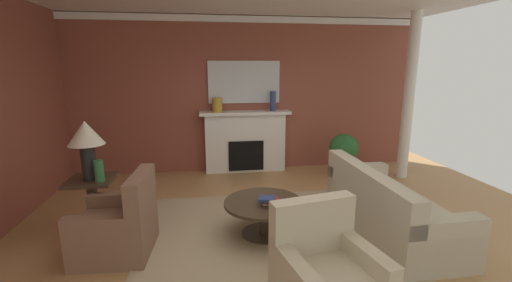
% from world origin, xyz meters
% --- Properties ---
extents(ground_plane, '(8.62, 8.62, 0.00)m').
position_xyz_m(ground_plane, '(0.00, 0.00, 0.00)').
color(ground_plane, tan).
extents(wall_fireplace, '(7.23, 0.12, 3.06)m').
position_xyz_m(wall_fireplace, '(0.00, 2.89, 1.53)').
color(wall_fireplace, brown).
rests_on(wall_fireplace, ground_plane).
extents(crown_moulding, '(7.23, 0.08, 0.12)m').
position_xyz_m(crown_moulding, '(0.00, 2.81, 2.98)').
color(crown_moulding, white).
extents(area_rug, '(3.05, 2.71, 0.01)m').
position_xyz_m(area_rug, '(-0.06, -0.03, 0.01)').
color(area_rug, tan).
rests_on(area_rug, ground_plane).
extents(fireplace, '(1.80, 0.35, 1.23)m').
position_xyz_m(fireplace, '(0.04, 2.68, 0.58)').
color(fireplace, white).
rests_on(fireplace, ground_plane).
extents(mantel_mirror, '(1.42, 0.04, 0.82)m').
position_xyz_m(mantel_mirror, '(0.04, 2.80, 1.79)').
color(mantel_mirror, silver).
extents(sofa, '(0.93, 2.11, 0.85)m').
position_xyz_m(sofa, '(1.53, -0.17, 0.30)').
color(sofa, '#BCB299').
rests_on(sofa, ground_plane).
extents(armchair_near_window, '(0.85, 0.85, 0.95)m').
position_xyz_m(armchair_near_window, '(-1.76, -0.20, 0.31)').
color(armchair_near_window, brown).
rests_on(armchair_near_window, ground_plane).
extents(armchair_facing_fireplace, '(0.94, 0.94, 0.95)m').
position_xyz_m(armchair_facing_fireplace, '(0.24, -1.47, 0.31)').
color(armchair_facing_fireplace, '#C1B293').
rests_on(armchair_facing_fireplace, ground_plane).
extents(coffee_table, '(1.00, 1.00, 0.45)m').
position_xyz_m(coffee_table, '(-0.06, -0.03, 0.34)').
color(coffee_table, '#3D2D1E').
rests_on(coffee_table, ground_plane).
extents(side_table, '(0.56, 0.56, 0.70)m').
position_xyz_m(side_table, '(-2.22, 0.44, 0.40)').
color(side_table, '#3D2D1E').
rests_on(side_table, ground_plane).
extents(table_lamp, '(0.44, 0.44, 0.75)m').
position_xyz_m(table_lamp, '(-2.22, 0.44, 1.22)').
color(table_lamp, black).
rests_on(table_lamp, side_table).
extents(vase_on_side_table, '(0.11, 0.11, 0.27)m').
position_xyz_m(vase_on_side_table, '(-2.07, 0.32, 0.84)').
color(vase_on_side_table, '#33703D').
rests_on(vase_on_side_table, side_table).
extents(vase_mantel_left, '(0.20, 0.20, 0.28)m').
position_xyz_m(vase_mantel_left, '(-0.51, 2.63, 1.37)').
color(vase_mantel_left, '#B7892D').
rests_on(vase_mantel_left, fireplace).
extents(vase_mantel_right, '(0.11, 0.11, 0.39)m').
position_xyz_m(vase_mantel_right, '(0.59, 2.63, 1.43)').
color(vase_mantel_right, navy).
rests_on(vase_mantel_right, fireplace).
extents(book_red_cover, '(0.21, 0.17, 0.03)m').
position_xyz_m(book_red_cover, '(0.00, -0.09, 0.47)').
color(book_red_cover, tan).
rests_on(book_red_cover, coffee_table).
extents(book_art_folio, '(0.22, 0.20, 0.04)m').
position_xyz_m(book_art_folio, '(0.01, -0.12, 0.50)').
color(book_art_folio, maroon).
rests_on(book_art_folio, coffee_table).
extents(book_small_novel, '(0.23, 0.20, 0.04)m').
position_xyz_m(book_small_novel, '(-0.05, -0.17, 0.54)').
color(book_small_novel, navy).
rests_on(book_small_novel, coffee_table).
extents(potted_plant, '(0.56, 0.56, 0.83)m').
position_xyz_m(potted_plant, '(1.88, 2.08, 0.49)').
color(potted_plant, '#BCB29E').
rests_on(potted_plant, ground_plane).
extents(column_white, '(0.20, 0.20, 3.06)m').
position_xyz_m(column_white, '(3.00, 1.85, 1.53)').
color(column_white, white).
rests_on(column_white, ground_plane).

